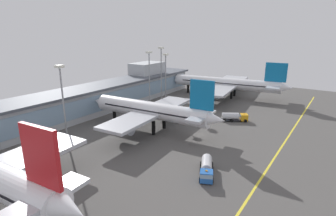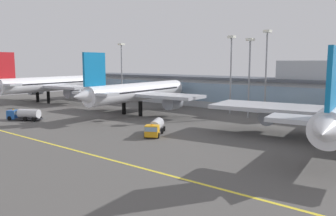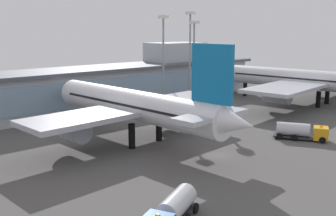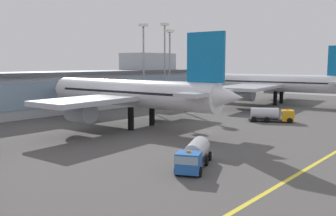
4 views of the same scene
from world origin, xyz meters
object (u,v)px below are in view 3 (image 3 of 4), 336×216
fuel_tanker_truck (171,213)px  apron_light_mast_east (190,45)px  airliner_far_right (311,81)px  apron_light_mast_west (194,51)px  apron_light_mast_centre (163,48)px  service_truck_far (303,131)px  airliner_near_right (135,106)px

fuel_tanker_truck → apron_light_mast_east: bearing=-161.3°
airliner_far_right → apron_light_mast_east: bearing=42.7°
apron_light_mast_west → apron_light_mast_east: (2.79, 4.21, 1.27)m
apron_light_mast_centre → airliner_far_right: bearing=-28.9°
service_truck_far → apron_light_mast_east: (7.75, 36.31, 13.70)m
service_truck_far → apron_light_mast_east: size_ratio=0.39×
airliner_near_right → fuel_tanker_truck: airliner_near_right is taller
airliner_near_right → apron_light_mast_centre: 27.62m
fuel_tanker_truck → service_truck_far: (37.86, 7.87, 0.00)m
apron_light_mast_west → airliner_near_right: bearing=-153.8°
fuel_tanker_truck → apron_light_mast_west: size_ratio=0.44×
airliner_near_right → apron_light_mast_east: 36.33m
service_truck_far → apron_light_mast_east: apron_light_mast_east is taller
airliner_far_right → fuel_tanker_truck: 73.67m
service_truck_far → apron_light_mast_west: bearing=141.1°
airliner_far_right → apron_light_mast_west: 31.88m
service_truck_far → fuel_tanker_truck: bearing=-108.3°
apron_light_mast_east → airliner_far_right: bearing=-39.9°
fuel_tanker_truck → apron_light_mast_centre: 57.34m
service_truck_far → apron_light_mast_centre: size_ratio=0.41×
airliner_far_right → apron_light_mast_east: (-23.81, 19.93, 9.11)m
airliner_near_right → fuel_tanker_truck: (-15.23, -26.39, -4.73)m
fuel_tanker_truck → apron_light_mast_east: 64.96m
airliner_far_right → fuel_tanker_truck: airliner_far_right is taller
apron_light_mast_west → apron_light_mast_east: apron_light_mast_east is taller
fuel_tanker_truck → apron_light_mast_west: 59.89m
apron_light_mast_west → apron_light_mast_east: 5.20m
airliner_near_right → service_truck_far: size_ratio=5.17×
airliner_near_right → airliner_far_right: bearing=-96.5°
airliner_far_right → apron_light_mast_centre: size_ratio=2.58×
fuel_tanker_truck → apron_light_mast_centre: bearing=-155.2°
service_truck_far → apron_light_mast_east: 39.58m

